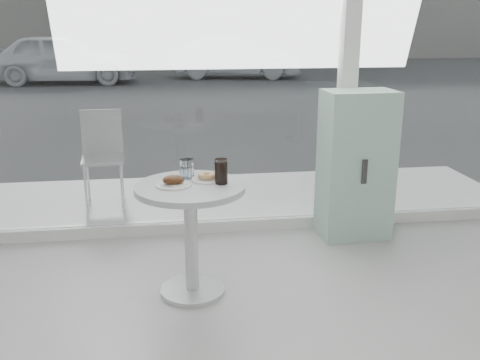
{
  "coord_description": "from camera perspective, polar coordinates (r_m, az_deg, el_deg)",
  "views": [
    {
      "loc": [
        -0.63,
        -1.41,
        1.79
      ],
      "look_at": [
        -0.2,
        1.7,
        0.85
      ],
      "focal_mm": 40.0,
      "sensor_mm": 36.0,
      "label": 1
    }
  ],
  "objects": [
    {
      "name": "storefront",
      "position": [
        4.46,
        1.24,
        15.66
      ],
      "size": [
        5.0,
        0.14,
        3.0
      ],
      "color": "white",
      "rests_on": "ground"
    },
    {
      "name": "main_table",
      "position": [
        3.53,
        -5.28,
        -3.92
      ],
      "size": [
        0.72,
        0.72,
        0.77
      ],
      "color": "silver",
      "rests_on": "ground"
    },
    {
      "name": "patio_deck",
      "position": [
        5.53,
        -0.94,
        -1.93
      ],
      "size": [
        5.6,
        1.6,
        0.05
      ],
      "primitive_type": "cube",
      "color": "white",
      "rests_on": "ground"
    },
    {
      "name": "street",
      "position": [
        17.51,
        -5.89,
        10.7
      ],
      "size": [
        40.0,
        24.0,
        0.0
      ],
      "primitive_type": "cube",
      "color": "#323232",
      "rests_on": "ground"
    },
    {
      "name": "mint_cabinet",
      "position": [
        4.59,
        12.25,
        1.55
      ],
      "size": [
        0.59,
        0.42,
        1.25
      ],
      "rotation": [
        0.0,
        0.0,
        0.04
      ],
      "color": "#9CC7B1",
      "rests_on": "ground"
    },
    {
      "name": "patio_chair",
      "position": [
        5.38,
        -14.44,
        2.99
      ],
      "size": [
        0.42,
        0.42,
        0.91
      ],
      "rotation": [
        0.0,
        0.0,
        0.07
      ],
      "color": "silver",
      "rests_on": "patio_deck"
    },
    {
      "name": "car_white",
      "position": [
        16.83,
        -18.42,
        12.21
      ],
      "size": [
        4.33,
        1.9,
        1.45
      ],
      "primitive_type": "imported",
      "rotation": [
        0.0,
        0.0,
        1.53
      ],
      "color": "white",
      "rests_on": "street"
    },
    {
      "name": "car_silver",
      "position": [
        17.52,
        -0.4,
        12.97
      ],
      "size": [
        4.2,
        2.03,
        1.33
      ],
      "primitive_type": "imported",
      "rotation": [
        0.0,
        0.0,
        1.41
      ],
      "color": "#9DA0A4",
      "rests_on": "street"
    },
    {
      "name": "plate_fritter",
      "position": [
        3.45,
        -7.06,
        -0.18
      ],
      "size": [
        0.23,
        0.23,
        0.07
      ],
      "color": "white",
      "rests_on": "main_table"
    },
    {
      "name": "plate_donut",
      "position": [
        3.54,
        -3.58,
        0.22
      ],
      "size": [
        0.2,
        0.2,
        0.05
      ],
      "color": "white",
      "rests_on": "main_table"
    },
    {
      "name": "water_tumbler_a",
      "position": [
        3.59,
        -5.83,
        1.06
      ],
      "size": [
        0.08,
        0.08,
        0.13
      ],
      "color": "white",
      "rests_on": "main_table"
    },
    {
      "name": "water_tumbler_b",
      "position": [
        3.65,
        -5.5,
        1.25
      ],
      "size": [
        0.07,
        0.07,
        0.12
      ],
      "color": "white",
      "rests_on": "main_table"
    },
    {
      "name": "cola_glass",
      "position": [
        3.46,
        -2.03,
        0.87
      ],
      "size": [
        0.09,
        0.09,
        0.16
      ],
      "color": "white",
      "rests_on": "main_table"
    }
  ]
}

